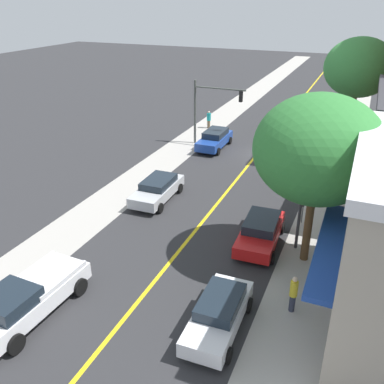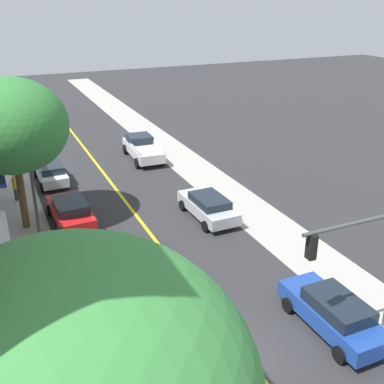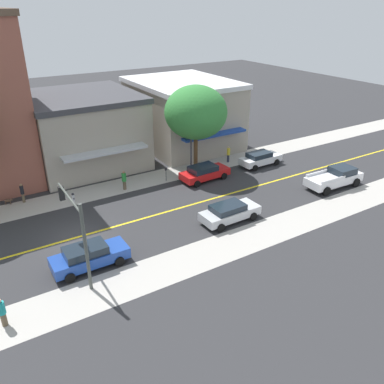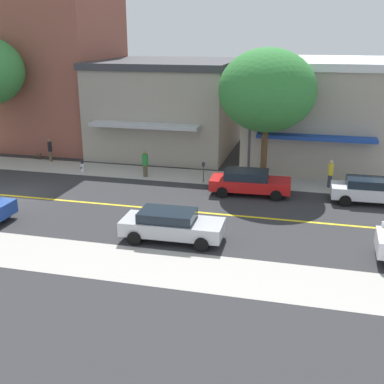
{
  "view_description": "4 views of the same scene",
  "coord_description": "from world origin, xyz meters",
  "px_view_note": "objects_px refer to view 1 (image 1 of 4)",
  "views": [
    {
      "loc": [
        -7.8,
        32.64,
        12.18
      ],
      "look_at": [
        0.88,
        11.97,
        1.57
      ],
      "focal_mm": 39.31,
      "sensor_mm": 36.0,
      "label": 1
    },
    {
      "loc": [
        -7.21,
        -11.56,
        12.19
      ],
      "look_at": [
        2.91,
        11.2,
        1.65
      ],
      "focal_mm": 43.94,
      "sensor_mm": 36.0,
      "label": 2
    },
    {
      "loc": [
        24.79,
        -5.49,
        15.17
      ],
      "look_at": [
        1.83,
        8.68,
        2.19
      ],
      "focal_mm": 37.09,
      "sensor_mm": 36.0,
      "label": 3
    },
    {
      "loc": [
        23.45,
        16.71,
        9.17
      ],
      "look_at": [
        3.1,
        11.64,
        2.18
      ],
      "focal_mm": 44.92,
      "sensor_mm": 36.0,
      "label": 4
    }
  ],
  "objects_px": {
    "small_dog": "(361,151)",
    "street_lamp": "(304,175)",
    "fire_hydrant": "(326,167)",
    "pedestrian_black_shirt": "(359,149)",
    "parking_meter": "(303,209)",
    "white_pickup_truck": "(27,299)",
    "blue_sedan_right_curb": "(215,139)",
    "pedestrian_yellow_shirt": "(293,293)",
    "traffic_light_mast": "(211,104)",
    "red_sedan_left_curb": "(261,231)",
    "pedestrian_teal_shirt": "(209,119)",
    "street_tree_left_near": "(359,68)",
    "street_tree_right_corner": "(318,150)",
    "pedestrian_green_shirt": "(318,183)",
    "white_sedan_left_curb": "(219,313)",
    "silver_sedan_right_curb": "(158,189)"
  },
  "relations": [
    {
      "from": "parking_meter",
      "to": "pedestrian_black_shirt",
      "type": "relative_size",
      "value": 0.78
    },
    {
      "from": "street_lamp",
      "to": "red_sedan_left_curb",
      "type": "distance_m",
      "value": 3.89
    },
    {
      "from": "street_tree_right_corner",
      "to": "pedestrian_green_shirt",
      "type": "height_order",
      "value": "street_tree_right_corner"
    },
    {
      "from": "traffic_light_mast",
      "to": "white_pickup_truck",
      "type": "distance_m",
      "value": 23.68
    },
    {
      "from": "traffic_light_mast",
      "to": "pedestrian_black_shirt",
      "type": "relative_size",
      "value": 3.29
    },
    {
      "from": "fire_hydrant",
      "to": "traffic_light_mast",
      "type": "height_order",
      "value": "traffic_light_mast"
    },
    {
      "from": "street_tree_left_near",
      "to": "red_sedan_left_curb",
      "type": "distance_m",
      "value": 20.56
    },
    {
      "from": "blue_sedan_right_curb",
      "to": "pedestrian_black_shirt",
      "type": "relative_size",
      "value": 2.82
    },
    {
      "from": "parking_meter",
      "to": "traffic_light_mast",
      "type": "distance_m",
      "value": 15.12
    },
    {
      "from": "parking_meter",
      "to": "street_lamp",
      "type": "relative_size",
      "value": 0.2
    },
    {
      "from": "red_sedan_left_curb",
      "to": "small_dog",
      "type": "distance_m",
      "value": 17.1
    },
    {
      "from": "street_tree_left_near",
      "to": "fire_hydrant",
      "type": "bearing_deg",
      "value": 82.89
    },
    {
      "from": "street_tree_right_corner",
      "to": "parking_meter",
      "type": "distance_m",
      "value": 6.25
    },
    {
      "from": "pedestrian_black_shirt",
      "to": "pedestrian_teal_shirt",
      "type": "distance_m",
      "value": 14.68
    },
    {
      "from": "street_tree_left_near",
      "to": "small_dog",
      "type": "bearing_deg",
      "value": 113.59
    },
    {
      "from": "blue_sedan_right_curb",
      "to": "pedestrian_yellow_shirt",
      "type": "xyz_separation_m",
      "value": [
        -10.13,
        18.29,
        0.11
      ]
    },
    {
      "from": "fire_hydrant",
      "to": "pedestrian_black_shirt",
      "type": "relative_size",
      "value": 0.45
    },
    {
      "from": "traffic_light_mast",
      "to": "small_dog",
      "type": "distance_m",
      "value": 13.13
    },
    {
      "from": "traffic_light_mast",
      "to": "pedestrian_black_shirt",
      "type": "xyz_separation_m",
      "value": [
        -12.27,
        -1.14,
        -2.77
      ]
    },
    {
      "from": "traffic_light_mast",
      "to": "street_lamp",
      "type": "height_order",
      "value": "street_lamp"
    },
    {
      "from": "parking_meter",
      "to": "pedestrian_black_shirt",
      "type": "height_order",
      "value": "pedestrian_black_shirt"
    },
    {
      "from": "street_tree_right_corner",
      "to": "fire_hydrant",
      "type": "xyz_separation_m",
      "value": [
        0.38,
        -12.37,
        -5.46
      ]
    },
    {
      "from": "white_pickup_truck",
      "to": "pedestrian_green_shirt",
      "type": "height_order",
      "value": "pedestrian_green_shirt"
    },
    {
      "from": "blue_sedan_right_curb",
      "to": "parking_meter",
      "type": "bearing_deg",
      "value": 41.37
    },
    {
      "from": "fire_hydrant",
      "to": "red_sedan_left_curb",
      "type": "bearing_deg",
      "value": 80.16
    },
    {
      "from": "street_lamp",
      "to": "pedestrian_teal_shirt",
      "type": "xyz_separation_m",
      "value": [
        12.0,
        -18.71,
        -3.27
      ]
    },
    {
      "from": "street_tree_right_corner",
      "to": "traffic_light_mast",
      "type": "xyz_separation_m",
      "value": [
        10.63,
        -14.82,
        -2.16
      ]
    },
    {
      "from": "small_dog",
      "to": "street_lamp",
      "type": "bearing_deg",
      "value": 19.76
    },
    {
      "from": "white_sedan_left_curb",
      "to": "pedestrian_yellow_shirt",
      "type": "bearing_deg",
      "value": 129.61
    },
    {
      "from": "street_tree_right_corner",
      "to": "small_dog",
      "type": "bearing_deg",
      "value": -96.21
    },
    {
      "from": "street_tree_left_near",
      "to": "pedestrian_teal_shirt",
      "type": "distance_m",
      "value": 14.33
    },
    {
      "from": "street_tree_right_corner",
      "to": "pedestrian_green_shirt",
      "type": "xyz_separation_m",
      "value": [
        0.44,
        -7.76,
        -4.92
      ]
    },
    {
      "from": "silver_sedan_right_curb",
      "to": "white_sedan_left_curb",
      "type": "bearing_deg",
      "value": 37.29
    },
    {
      "from": "street_tree_left_near",
      "to": "pedestrian_teal_shirt",
      "type": "height_order",
      "value": "street_tree_left_near"
    },
    {
      "from": "street_tree_right_corner",
      "to": "small_dog",
      "type": "distance_m",
      "value": 18.06
    },
    {
      "from": "street_lamp",
      "to": "white_sedan_left_curb",
      "type": "bearing_deg",
      "value": 76.0
    },
    {
      "from": "white_sedan_left_curb",
      "to": "pedestrian_yellow_shirt",
      "type": "distance_m",
      "value": 3.32
    },
    {
      "from": "blue_sedan_right_curb",
      "to": "small_dog",
      "type": "xyz_separation_m",
      "value": [
        -11.85,
        -2.93,
        -0.46
      ]
    },
    {
      "from": "silver_sedan_right_curb",
      "to": "blue_sedan_right_curb",
      "type": "bearing_deg",
      "value": 179.12
    },
    {
      "from": "red_sedan_left_curb",
      "to": "pedestrian_teal_shirt",
      "type": "bearing_deg",
      "value": -154.66
    },
    {
      "from": "street_tree_right_corner",
      "to": "parking_meter",
      "type": "height_order",
      "value": "street_tree_right_corner"
    },
    {
      "from": "street_tree_left_near",
      "to": "white_pickup_truck",
      "type": "relative_size",
      "value": 1.63
    },
    {
      "from": "street_lamp",
      "to": "pedestrian_green_shirt",
      "type": "relative_size",
      "value": 3.85
    },
    {
      "from": "small_dog",
      "to": "parking_meter",
      "type": "bearing_deg",
      "value": 17.26
    },
    {
      "from": "pedestrian_yellow_shirt",
      "to": "pedestrian_teal_shirt",
      "type": "bearing_deg",
      "value": -77.24
    },
    {
      "from": "street_tree_right_corner",
      "to": "pedestrian_yellow_shirt",
      "type": "distance_m",
      "value": 6.42
    },
    {
      "from": "blue_sedan_right_curb",
      "to": "small_dog",
      "type": "bearing_deg",
      "value": 103.79
    },
    {
      "from": "parking_meter",
      "to": "white_pickup_truck",
      "type": "height_order",
      "value": "white_pickup_truck"
    },
    {
      "from": "parking_meter",
      "to": "white_pickup_truck",
      "type": "bearing_deg",
      "value": 53.78
    },
    {
      "from": "pedestrian_teal_shirt",
      "to": "parking_meter",
      "type": "bearing_deg",
      "value": -46.43
    }
  ]
}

